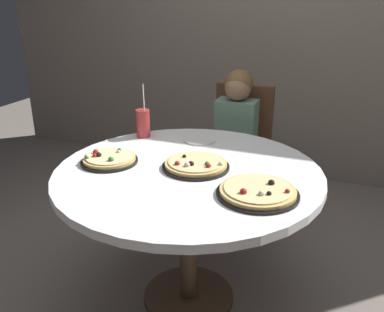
% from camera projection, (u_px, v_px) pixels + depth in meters
% --- Properties ---
extents(ground_plane, '(8.00, 8.00, 0.00)m').
position_uv_depth(ground_plane, '(189.00, 297.00, 2.24)').
color(ground_plane, slate).
extents(wall_with_window, '(5.20, 0.14, 2.90)m').
position_uv_depth(wall_with_window, '(275.00, 3.00, 3.35)').
color(wall_with_window, gray).
rests_on(wall_with_window, ground_plane).
extents(dining_table, '(1.27, 1.27, 0.75)m').
position_uv_depth(dining_table, '(188.00, 187.00, 2.00)').
color(dining_table, white).
rests_on(dining_table, ground_plane).
extents(chair_wooden, '(0.40, 0.40, 0.95)m').
position_uv_depth(chair_wooden, '(239.00, 147.00, 2.88)').
color(chair_wooden, brown).
rests_on(chair_wooden, ground_plane).
extents(diner_child, '(0.26, 0.41, 1.08)m').
position_uv_depth(diner_child, '(232.00, 163.00, 2.74)').
color(diner_child, '#3F4766').
rests_on(diner_child, ground_plane).
extents(pizza_veggie, '(0.28, 0.28, 0.05)m').
position_uv_depth(pizza_veggie, '(109.00, 159.00, 2.04)').
color(pizza_veggie, black).
rests_on(pizza_veggie, dining_table).
extents(pizza_cheese, '(0.32, 0.32, 0.05)m').
position_uv_depth(pizza_cheese, '(196.00, 165.00, 1.98)').
color(pizza_cheese, black).
rests_on(pizza_cheese, dining_table).
extents(pizza_pepperoni, '(0.34, 0.34, 0.05)m').
position_uv_depth(pizza_pepperoni, '(258.00, 192.00, 1.71)').
color(pizza_pepperoni, black).
rests_on(pizza_pepperoni, dining_table).
extents(soda_cup, '(0.08, 0.08, 0.31)m').
position_uv_depth(soda_cup, '(143.00, 123.00, 2.38)').
color(soda_cup, '#B73333').
rests_on(soda_cup, dining_table).
extents(plate_small, '(0.18, 0.18, 0.01)m').
position_uv_depth(plate_small, '(200.00, 140.00, 2.34)').
color(plate_small, white).
rests_on(plate_small, dining_table).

